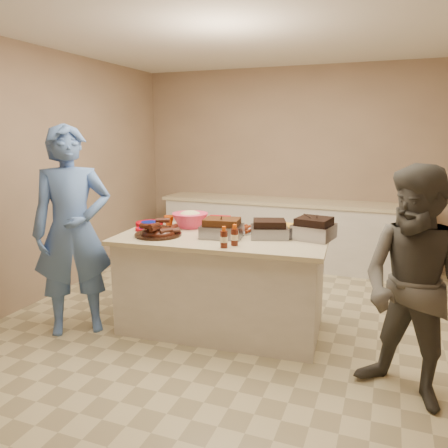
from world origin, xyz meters
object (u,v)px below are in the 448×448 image
at_px(island, 222,327).
at_px(guest_blue, 80,329).
at_px(bbq_bottle_a, 224,248).
at_px(roasting_pan, 313,239).
at_px(mustard_bottle, 207,231).
at_px(plastic_cup, 169,225).
at_px(coleslaw_bowl, 190,227).
at_px(guest_gray, 406,398).
at_px(bbq_bottle_b, 235,245).
at_px(rib_platter, 158,236).

relative_size(island, guest_blue, 1.00).
height_order(bbq_bottle_a, guest_blue, bbq_bottle_a).
distance_m(island, roasting_pan, 1.21).
xyz_separation_m(mustard_bottle, plastic_cup, (-0.47, 0.12, 0.00)).
xyz_separation_m(coleslaw_bowl, guest_gray, (2.03, -0.84, -0.89)).
xyz_separation_m(coleslaw_bowl, plastic_cup, (-0.24, 0.02, 0.00)).
xyz_separation_m(bbq_bottle_a, guest_blue, (-1.41, -0.13, -0.89)).
xyz_separation_m(plastic_cup, guest_blue, (-0.57, -0.76, -0.89)).
bearing_deg(island, plastic_cup, 155.86).
height_order(coleslaw_bowl, guest_gray, coleslaw_bowl).
relative_size(island, mustard_bottle, 15.32).
xyz_separation_m(island, bbq_bottle_b, (0.22, -0.28, 0.89)).
relative_size(bbq_bottle_b, plastic_cup, 1.70).
relative_size(coleslaw_bowl, bbq_bottle_a, 2.01).
distance_m(mustard_bottle, guest_gray, 2.14).
bearing_deg(island, guest_gray, -24.89).
xyz_separation_m(island, guest_gray, (1.61, -0.61, 0.00)).
bearing_deg(roasting_pan, guest_blue, -150.46).
bearing_deg(mustard_bottle, island, -31.77).
bearing_deg(mustard_bottle, guest_gray, -22.06).
bearing_deg(guest_gray, bbq_bottle_a, -161.30).
bearing_deg(rib_platter, guest_gray, -10.81).
bearing_deg(bbq_bottle_b, coleslaw_bowl, 141.63).
bearing_deg(mustard_bottle, guest_blue, -148.55).
height_order(bbq_bottle_a, guest_gray, bbq_bottle_a).
height_order(bbq_bottle_a, mustard_bottle, bbq_bottle_a).
relative_size(coleslaw_bowl, plastic_cup, 3.39).
relative_size(roasting_pan, coleslaw_bowl, 0.91).
bearing_deg(plastic_cup, bbq_bottle_b, -30.62).
bearing_deg(coleslaw_bowl, bbq_bottle_b, -38.37).
height_order(island, bbq_bottle_b, bbq_bottle_b).
distance_m(coleslaw_bowl, bbq_bottle_a, 0.85).
distance_m(island, coleslaw_bowl, 1.01).
bearing_deg(guest_gray, coleslaw_bowl, -174.82).
distance_m(coleslaw_bowl, bbq_bottle_b, 0.82).
xyz_separation_m(bbq_bottle_a, bbq_bottle_b, (0.06, 0.10, 0.00)).
bearing_deg(bbq_bottle_a, guest_gray, -8.86).
xyz_separation_m(rib_platter, guest_blue, (-0.69, -0.32, -0.89)).
bearing_deg(island, bbq_bottle_a, -71.03).
height_order(island, plastic_cup, plastic_cup).
xyz_separation_m(island, rib_platter, (-0.55, -0.20, 0.89)).
xyz_separation_m(roasting_pan, mustard_bottle, (-0.99, -0.06, 0.00)).
relative_size(mustard_bottle, guest_gray, 0.08).
relative_size(bbq_bottle_a, guest_blue, 0.09).
xyz_separation_m(roasting_pan, plastic_cup, (-1.46, 0.06, 0.00)).
height_order(guest_blue, guest_gray, guest_gray).
distance_m(plastic_cup, guest_gray, 2.59).
distance_m(bbq_bottle_a, bbq_bottle_b, 0.12).
relative_size(coleslaw_bowl, mustard_bottle, 2.89).
bearing_deg(bbq_bottle_b, roasting_pan, 39.14).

